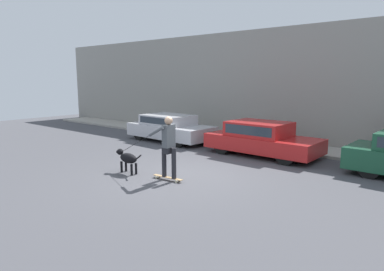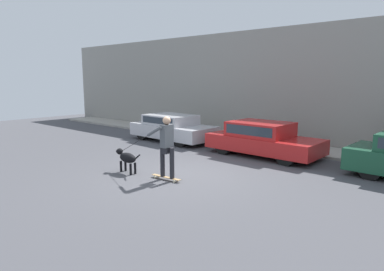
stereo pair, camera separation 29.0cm
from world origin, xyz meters
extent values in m
plane|color=#47474C|center=(0.00, 0.00, 0.00)|extent=(36.00, 36.00, 0.00)
cube|color=gray|center=(0.00, 7.01, 2.50)|extent=(32.00, 0.30, 5.00)
cube|color=#A39E93|center=(0.00, 5.91, 0.05)|extent=(30.00, 1.85, 0.10)
cylinder|color=black|center=(-2.79, 4.75, 0.32)|extent=(0.65, 0.22, 0.64)
cylinder|color=black|center=(-2.85, 3.19, 0.32)|extent=(0.65, 0.22, 0.64)
cylinder|color=black|center=(-5.32, 4.85, 0.32)|extent=(0.65, 0.22, 0.64)
cylinder|color=black|center=(-5.38, 3.29, 0.32)|extent=(0.65, 0.22, 0.64)
cube|color=#BCBCC1|center=(-4.09, 4.02, 0.47)|extent=(4.14, 1.95, 0.56)
cube|color=#BCBCC1|center=(-4.25, 4.03, 0.97)|extent=(2.28, 1.70, 0.43)
cube|color=#28333D|center=(-4.28, 3.21, 0.99)|extent=(1.95, 0.09, 0.28)
cylinder|color=black|center=(1.85, 4.78, 0.33)|extent=(0.67, 0.21, 0.66)
cylinder|color=black|center=(1.82, 3.21, 0.33)|extent=(0.67, 0.21, 0.66)
cylinder|color=black|center=(-0.71, 4.83, 0.33)|extent=(0.67, 0.21, 0.66)
cylinder|color=black|center=(-0.74, 3.26, 0.33)|extent=(0.67, 0.21, 0.66)
cube|color=#B21E1E|center=(0.55, 4.02, 0.46)|extent=(4.16, 1.89, 0.53)
cube|color=#B21E1E|center=(0.39, 4.02, 0.99)|extent=(2.17, 1.67, 0.52)
cube|color=#28333D|center=(0.37, 3.20, 1.01)|extent=(1.88, 0.05, 0.33)
cylinder|color=black|center=(4.32, 3.29, 0.31)|extent=(0.63, 0.22, 0.62)
cylinder|color=black|center=(-1.61, -0.80, 0.17)|extent=(0.07, 0.07, 0.34)
cylinder|color=black|center=(-1.60, -0.64, 0.17)|extent=(0.07, 0.07, 0.34)
cylinder|color=black|center=(-1.12, -0.83, 0.17)|extent=(0.07, 0.07, 0.34)
cylinder|color=black|center=(-1.12, -0.66, 0.17)|extent=(0.07, 0.07, 0.34)
ellipsoid|color=black|center=(-1.36, -0.73, 0.47)|extent=(0.71, 0.33, 0.30)
sphere|color=black|center=(-1.77, -0.71, 0.60)|extent=(0.19, 0.19, 0.19)
cylinder|color=black|center=(-1.86, -0.71, 0.59)|extent=(0.11, 0.09, 0.09)
cylinder|color=black|center=(-0.90, -0.75, 0.56)|extent=(0.28, 0.06, 0.21)
cylinder|color=beige|center=(-0.33, -0.59, 0.04)|extent=(0.07, 0.04, 0.07)
cylinder|color=beige|center=(-0.34, -0.44, 0.04)|extent=(0.07, 0.04, 0.07)
cylinder|color=beige|center=(0.38, -0.54, 0.04)|extent=(0.07, 0.04, 0.07)
cylinder|color=beige|center=(0.36, -0.39, 0.04)|extent=(0.07, 0.04, 0.07)
cube|color=#A88456|center=(0.02, -0.49, 0.08)|extent=(0.99, 0.20, 0.02)
cylinder|color=#232328|center=(-0.11, -0.50, 0.51)|extent=(0.13, 0.13, 0.86)
cylinder|color=#232328|center=(0.24, -0.47, 0.51)|extent=(0.13, 0.13, 0.86)
cube|color=#232328|center=(0.06, -0.49, 0.86)|extent=(0.18, 0.30, 0.17)
cube|color=#4C5156|center=(0.06, -0.49, 1.26)|extent=(0.21, 0.39, 0.63)
sphere|color=tan|center=(0.06, -0.49, 1.68)|extent=(0.22, 0.22, 0.22)
cylinder|color=#4C5156|center=(0.05, -0.26, 1.22)|extent=(0.08, 0.08, 0.60)
cylinder|color=#4C5156|center=(-0.18, -0.71, 1.39)|extent=(0.57, 0.08, 0.34)
cylinder|color=black|center=(-1.11, -0.71, 0.91)|extent=(1.33, 0.01, 0.69)
camera|label=1|loc=(6.43, -7.19, 2.80)|focal=32.00mm
camera|label=2|loc=(6.65, -7.00, 2.80)|focal=32.00mm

